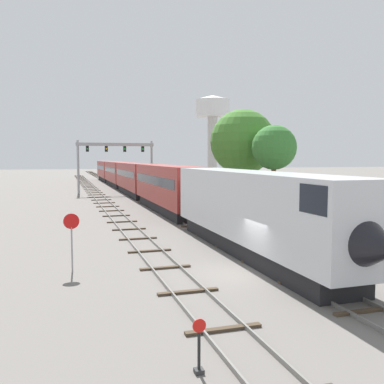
{
  "coord_description": "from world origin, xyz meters",
  "views": [
    {
      "loc": [
        -8.37,
        -18.28,
        5.57
      ],
      "look_at": [
        1.0,
        12.0,
        3.0
      ],
      "focal_mm": 39.32,
      "sensor_mm": 36.0,
      "label": 1
    }
  ],
  "objects": [
    {
      "name": "passenger_train",
      "position": [
        2.0,
        44.95,
        2.61
      ],
      "size": [
        3.04,
        102.63,
        4.8
      ],
      "color": "silver",
      "rests_on": "ground"
    },
    {
      "name": "switch_stand",
      "position": [
        -5.1,
        -8.33,
        0.52
      ],
      "size": [
        0.36,
        0.24,
        1.46
      ],
      "color": "black",
      "rests_on": "ground"
    },
    {
      "name": "track_near",
      "position": [
        -3.5,
        40.0,
        0.07
      ],
      "size": [
        2.6,
        160.0,
        0.16
      ],
      "color": "slate",
      "rests_on": "ground"
    },
    {
      "name": "trackside_tree_mid",
      "position": [
        13.91,
        31.66,
        7.6
      ],
      "size": [
        8.35,
        8.35,
        11.79
      ],
      "color": "brown",
      "rests_on": "ground"
    },
    {
      "name": "water_tower",
      "position": [
        30.36,
        88.41,
        17.24
      ],
      "size": [
        9.22,
        9.22,
        22.19
      ],
      "color": "beige",
      "rests_on": "ground"
    },
    {
      "name": "ground_plane",
      "position": [
        0.0,
        0.0,
        0.0
      ],
      "size": [
        400.0,
        400.0,
        0.0
      ],
      "primitive_type": "plane",
      "color": "slate"
    },
    {
      "name": "signal_gantry",
      "position": [
        -0.25,
        48.58,
        6.05
      ],
      "size": [
        12.1,
        0.49,
        8.28
      ],
      "color": "#999BA0",
      "rests_on": "ground"
    },
    {
      "name": "stop_sign",
      "position": [
        -8.0,
        2.81,
        1.87
      ],
      "size": [
        0.76,
        0.08,
        2.88
      ],
      "color": "gray",
      "rests_on": "ground"
    },
    {
      "name": "trackside_tree_left",
      "position": [
        14.9,
        25.11,
        6.73
      ],
      "size": [
        5.13,
        5.13,
        9.34
      ],
      "color": "brown",
      "rests_on": "ground"
    },
    {
      "name": "track_main",
      "position": [
        2.0,
        60.0,
        0.07
      ],
      "size": [
        2.6,
        200.0,
        0.16
      ],
      "color": "slate",
      "rests_on": "ground"
    }
  ]
}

